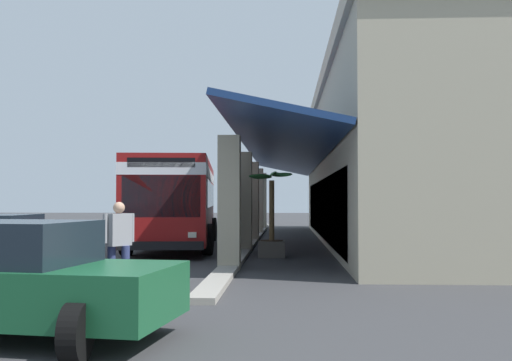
{
  "coord_description": "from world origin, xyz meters",
  "views": [
    {
      "loc": [
        24.6,
        5.08,
        1.73
      ],
      "look_at": [
        4.16,
        4.09,
        2.41
      ],
      "focal_mm": 42.67,
      "sensor_mm": 36.0,
      "label": 1
    }
  ],
  "objects": [
    {
      "name": "plaza_building",
      "position": [
        -1.31,
        13.29,
        3.37
      ],
      "size": [
        26.76,
        16.91,
        6.73
      ],
      "color": "#B2A88E",
      "rests_on": "ground"
    },
    {
      "name": "curb_strip",
      "position": [
        -1.31,
        3.67,
        0.06
      ],
      "size": [
        31.76,
        0.5,
        0.12
      ],
      "primitive_type": "cube",
      "color": "#9E998E",
      "rests_on": "ground"
    },
    {
      "name": "transit_bus",
      "position": [
        1.88,
        0.98,
        1.85
      ],
      "size": [
        11.4,
        3.64,
        3.34
      ],
      "color": "maroon",
      "rests_on": "ground"
    },
    {
      "name": "potted_palm",
      "position": [
        5.99,
        4.66,
        0.72
      ],
      "size": [
        1.81,
        1.42,
        2.64
      ],
      "color": "#4C4742",
      "rests_on": "ground"
    },
    {
      "name": "ground",
      "position": [
        0.0,
        8.0,
        0.0
      ],
      "size": [
        120.0,
        120.0,
        0.0
      ],
      "primitive_type": "plane",
      "color": "#38383A"
    },
    {
      "name": "pedestrian",
      "position": [
        12.79,
        1.81,
        0.96
      ],
      "size": [
        0.53,
        0.51,
        1.7
      ],
      "color": "navy",
      "rests_on": "ground"
    }
  ]
}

